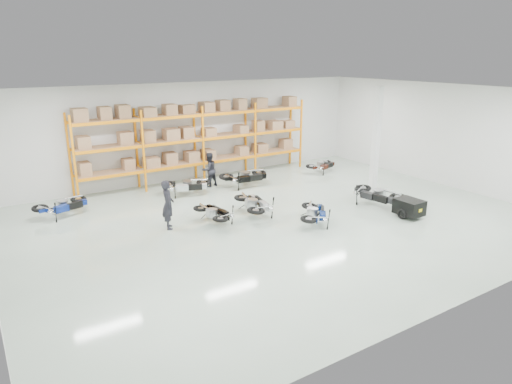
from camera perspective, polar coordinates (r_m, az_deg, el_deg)
room at (r=15.77m, az=3.05°, el=4.12°), size 18.00×18.00×18.00m
pallet_rack at (r=21.25m, az=-7.19°, el=7.37°), size 11.28×0.98×3.62m
structural_column at (r=19.54m, az=14.75°, el=6.09°), size 0.25×0.25×4.50m
moto_blue_centre at (r=16.01m, az=7.39°, el=-2.28°), size 1.72×1.82×1.09m
moto_silver_left at (r=16.70m, az=-0.18°, el=-1.12°), size 1.31×2.01×1.20m
moto_black_far_left at (r=16.03m, az=-5.16°, el=-2.28°), size 0.90×1.65×1.03m
moto_touring_right at (r=18.41m, az=14.84°, el=0.09°), size 1.22×2.04×1.24m
trailer at (r=17.48m, az=18.60°, el=-1.81°), size 0.84×1.60×0.67m
moto_back_a at (r=18.09m, az=-23.07°, el=-1.21°), size 1.90×1.28×1.12m
moto_back_b at (r=19.38m, az=-8.72°, el=1.17°), size 1.97×1.46×1.15m
moto_back_c at (r=20.37m, az=-1.39°, el=2.30°), size 2.05×1.21×1.26m
moto_back_d at (r=23.06m, az=8.25°, el=3.57°), size 1.70×1.12×1.01m
person_left at (r=15.70m, az=-10.95°, el=-1.56°), size 0.56×0.71×1.70m
person_back at (r=20.44m, az=-5.88°, el=2.78°), size 0.85×0.72×1.54m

